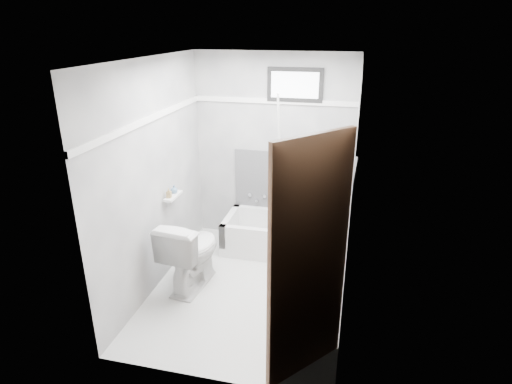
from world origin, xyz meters
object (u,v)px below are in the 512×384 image
(bathtub, at_px, (284,236))
(toilet, at_px, (191,252))
(office_chair, at_px, (321,204))
(door, at_px, (341,289))
(soap_bottle_a, at_px, (169,193))
(soap_bottle_b, at_px, (174,189))

(bathtub, xyz_separation_m, toilet, (-0.85, -0.98, 0.19))
(office_chair, bearing_deg, toilet, -125.75)
(office_chair, relative_size, toilet, 1.36)
(office_chair, relative_size, door, 0.56)
(bathtub, relative_size, soap_bottle_a, 13.31)
(toilet, xyz_separation_m, soap_bottle_b, (-0.32, 0.38, 0.56))
(office_chair, bearing_deg, soap_bottle_b, -142.43)
(office_chair, relative_size, soap_bottle_a, 9.89)
(bathtub, height_order, soap_bottle_b, soap_bottle_b)
(soap_bottle_a, bearing_deg, toilet, -36.43)
(toilet, distance_m, soap_bottle_a, 0.69)
(soap_bottle_a, bearing_deg, office_chair, 25.80)
(bathtub, height_order, office_chair, office_chair)
(toilet, bearing_deg, bathtub, -124.46)
(door, xyz_separation_m, soap_bottle_b, (-1.92, 1.61, -0.04))
(office_chair, distance_m, door, 2.28)
(bathtub, distance_m, door, 2.46)
(door, xyz_separation_m, soap_bottle_a, (-1.92, 1.47, -0.03))
(soap_bottle_b, bearing_deg, bathtub, 27.31)
(soap_bottle_b, bearing_deg, office_chair, 21.59)
(office_chair, height_order, door, door)
(bathtub, distance_m, office_chair, 0.63)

